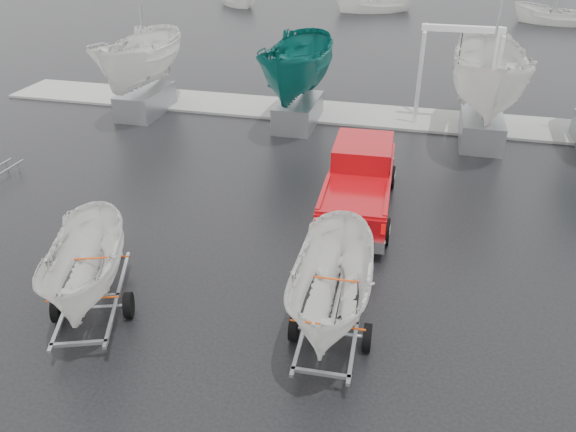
{
  "coord_description": "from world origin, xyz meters",
  "views": [
    {
      "loc": [
        5.06,
        -11.52,
        8.47
      ],
      "look_at": [
        1.91,
        1.07,
        1.2
      ],
      "focal_mm": 35.0,
      "sensor_mm": 36.0,
      "label": 1
    }
  ],
  "objects_px": {
    "pickup_truck": "(360,177)",
    "trailer_parked": "(77,219)",
    "trailer_hitched": "(336,232)",
    "boat_hoist": "(458,62)"
  },
  "relations": [
    {
      "from": "trailer_parked",
      "to": "boat_hoist",
      "type": "bearing_deg",
      "value": 42.11
    },
    {
      "from": "trailer_hitched",
      "to": "boat_hoist",
      "type": "bearing_deg",
      "value": 77.81
    },
    {
      "from": "pickup_truck",
      "to": "trailer_parked",
      "type": "bearing_deg",
      "value": -129.97
    },
    {
      "from": "pickup_truck",
      "to": "trailer_parked",
      "type": "height_order",
      "value": "trailer_parked"
    },
    {
      "from": "trailer_hitched",
      "to": "trailer_parked",
      "type": "xyz_separation_m",
      "value": [
        -5.53,
        -0.49,
        -0.18
      ]
    },
    {
      "from": "pickup_truck",
      "to": "boat_hoist",
      "type": "distance_m",
      "value": 9.23
    },
    {
      "from": "boat_hoist",
      "to": "pickup_truck",
      "type": "bearing_deg",
      "value": -108.31
    },
    {
      "from": "pickup_truck",
      "to": "boat_hoist",
      "type": "xyz_separation_m",
      "value": [
        2.85,
        8.62,
        1.68
      ]
    },
    {
      "from": "pickup_truck",
      "to": "boat_hoist",
      "type": "height_order",
      "value": "boat_hoist"
    },
    {
      "from": "trailer_parked",
      "to": "boat_hoist",
      "type": "xyz_separation_m",
      "value": [
        8.12,
        15.46,
        0.12
      ]
    }
  ]
}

